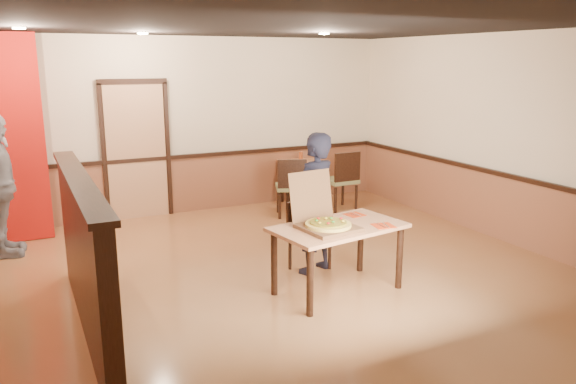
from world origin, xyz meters
The scene contains 24 objects.
floor centered at (0.00, 0.00, 0.00)m, with size 7.00×7.00×0.00m, color #A56B40.
ceiling centered at (0.00, 0.00, 2.80)m, with size 7.00×7.00×0.00m, color black.
wall_back centered at (0.00, 3.50, 1.40)m, with size 7.00×7.00×0.00m, color beige.
wall_right centered at (3.50, 0.00, 1.40)m, with size 7.00×7.00×0.00m, color beige.
wainscot_back centered at (0.00, 3.47, 0.45)m, with size 7.00×0.04×0.90m, color brown.
chair_rail_back centered at (0.00, 3.45, 0.92)m, with size 7.00×0.06×0.06m, color black.
wainscot_right centered at (3.47, 0.00, 0.45)m, with size 0.04×7.00×0.90m, color brown.
chair_rail_right centered at (3.45, 0.00, 0.92)m, with size 0.06×7.00×0.06m, color black.
back_door centered at (-0.80, 3.46, 1.05)m, with size 0.90×0.06×2.10m, color tan.
booth_partition centered at (-2.00, -0.20, 0.74)m, with size 0.20×3.10×1.44m.
spot_a centered at (-2.30, 1.80, 2.78)m, with size 0.14×0.14×0.02m, color #FFF6B2.
spot_b centered at (-0.80, 2.50, 2.78)m, with size 0.14×0.14×0.02m, color #FFF6B2.
spot_c centered at (1.40, 1.50, 2.78)m, with size 0.14×0.14×0.02m, color #FFF6B2.
main_table centered at (0.51, -0.44, 0.63)m, with size 1.48×0.99×0.74m.
diner_chair centered at (0.53, 0.33, 0.45)m, with size 0.52×0.52×0.82m.
side_chair_left centered at (1.37, 2.43, 0.52)m, with size 0.60×0.60×0.94m.
side_chair_right centered at (2.30, 2.43, 0.54)m, with size 0.50×0.50×0.99m.
side_table centered at (1.85, 3.05, 0.58)m, with size 0.85×0.85×0.75m.
diner centered at (0.57, 0.19, 0.82)m, with size 0.60×0.40×1.65m, color black.
pizza_box centered at (0.34, -0.46, 0.81)m, with size 0.60×0.69×0.56m.
pizza centered at (0.34, -0.51, 0.79)m, with size 0.47×0.47×0.03m, color gold.
napkin_near centered at (0.93, -0.65, 0.74)m, with size 0.24×0.24×0.01m.
napkin_far centered at (0.89, -0.15, 0.74)m, with size 0.22×0.22×0.01m.
condiment centered at (1.87, 3.07, 0.83)m, with size 0.07×0.07×0.16m, color brown.
Camera 1 is at (-2.44, -5.30, 2.44)m, focal length 35.00 mm.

